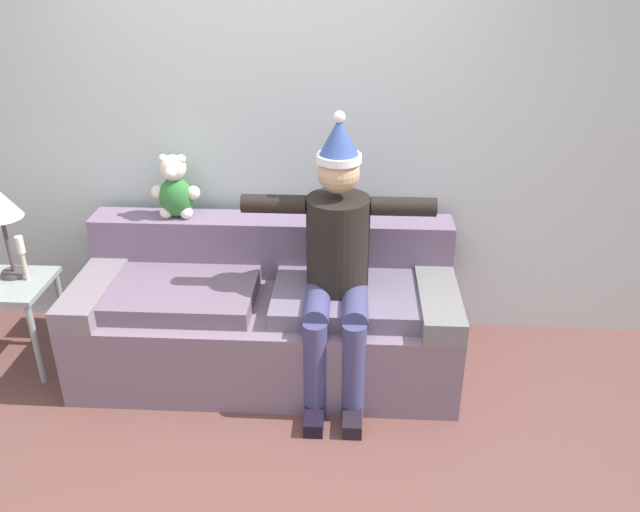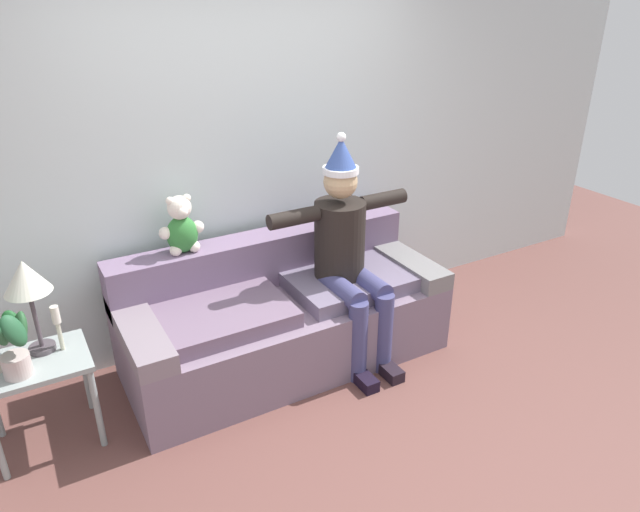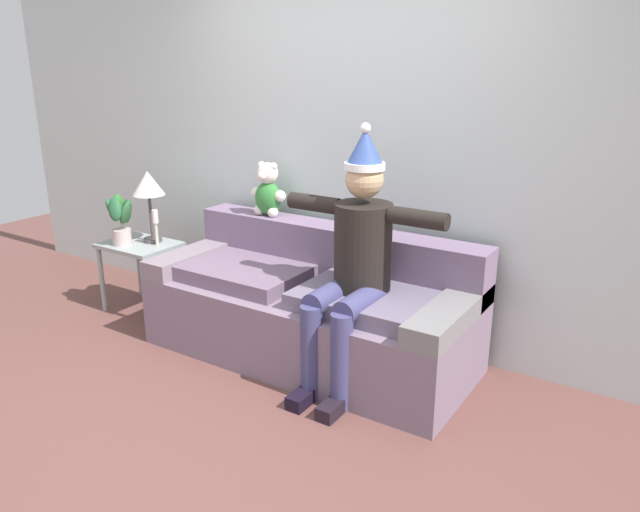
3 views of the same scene
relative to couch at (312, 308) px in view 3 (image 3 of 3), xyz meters
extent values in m
plane|color=brown|center=(0.00, -1.02, -0.33)|extent=(10.00, 10.00, 0.00)
cube|color=silver|center=(0.00, 0.53, 1.02)|extent=(7.00, 0.10, 2.70)
cube|color=slate|center=(0.00, -0.04, -0.10)|extent=(2.14, 0.88, 0.47)
cube|color=slate|center=(0.00, 0.28, 0.32)|extent=(2.14, 0.24, 0.35)
cube|color=gray|center=(-0.96, -0.04, 0.20)|extent=(0.22, 0.88, 0.12)
cube|color=slate|center=(0.96, -0.04, 0.20)|extent=(0.22, 0.88, 0.12)
cube|color=slate|center=(-0.48, -0.09, 0.19)|extent=(0.85, 0.62, 0.10)
cube|color=slate|center=(0.48, -0.09, 0.19)|extent=(0.85, 0.62, 0.10)
cylinder|color=black|center=(0.40, -0.06, 0.50)|extent=(0.34, 0.34, 0.52)
sphere|color=tan|center=(0.40, -0.06, 0.90)|extent=(0.22, 0.22, 0.22)
cylinder|color=white|center=(0.40, -0.06, 0.98)|extent=(0.23, 0.23, 0.04)
cone|color=#364F98|center=(0.40, -0.06, 1.09)|extent=(0.21, 0.21, 0.20)
sphere|color=white|center=(0.40, -0.06, 1.19)|extent=(0.06, 0.06, 0.06)
cylinder|color=#40406D|center=(0.30, -0.26, 0.24)|extent=(0.14, 0.40, 0.14)
cylinder|color=#40406D|center=(0.30, -0.46, -0.05)|extent=(0.13, 0.13, 0.57)
cube|color=black|center=(0.30, -0.54, -0.29)|extent=(0.10, 0.24, 0.08)
cylinder|color=#40406D|center=(0.50, -0.26, 0.24)|extent=(0.14, 0.40, 0.14)
cylinder|color=#40406D|center=(0.50, -0.46, -0.05)|extent=(0.13, 0.13, 0.57)
cube|color=black|center=(0.50, -0.54, -0.29)|extent=(0.10, 0.24, 0.08)
cylinder|color=black|center=(0.06, -0.06, 0.72)|extent=(0.34, 0.10, 0.10)
cylinder|color=black|center=(0.74, -0.06, 0.72)|extent=(0.34, 0.10, 0.10)
ellipsoid|color=#317B35|center=(-0.55, 0.28, 0.61)|extent=(0.20, 0.16, 0.24)
sphere|color=white|center=(-0.55, 0.28, 0.79)|extent=(0.15, 0.15, 0.15)
sphere|color=white|center=(-0.55, 0.22, 0.78)|extent=(0.07, 0.07, 0.07)
sphere|color=white|center=(-0.61, 0.28, 0.84)|extent=(0.05, 0.05, 0.05)
sphere|color=white|center=(-0.50, 0.28, 0.84)|extent=(0.05, 0.05, 0.05)
sphere|color=white|center=(-0.66, 0.28, 0.64)|extent=(0.08, 0.08, 0.08)
sphere|color=white|center=(-0.61, 0.25, 0.53)|extent=(0.08, 0.08, 0.08)
sphere|color=white|center=(-0.45, 0.28, 0.64)|extent=(0.08, 0.08, 0.08)
sphere|color=white|center=(-0.49, 0.25, 0.53)|extent=(0.08, 0.08, 0.08)
cube|color=#939E9C|center=(-1.53, -0.08, 0.20)|extent=(0.56, 0.43, 0.03)
cylinder|color=#939E9C|center=(-1.78, -0.27, -0.07)|extent=(0.04, 0.04, 0.52)
cylinder|color=#939E9C|center=(-1.28, -0.27, -0.07)|extent=(0.04, 0.04, 0.52)
cylinder|color=#939E9C|center=(-1.78, 0.10, -0.07)|extent=(0.04, 0.04, 0.52)
cylinder|color=#939E9C|center=(-1.28, 0.10, -0.07)|extent=(0.04, 0.04, 0.52)
cylinder|color=#4B4249|center=(-1.47, 0.00, 0.23)|extent=(0.14, 0.14, 0.03)
cylinder|color=#4E424A|center=(-1.47, 0.00, 0.41)|extent=(0.02, 0.02, 0.34)
cone|color=silver|center=(-1.47, 0.00, 0.67)|extent=(0.24, 0.24, 0.18)
cylinder|color=#C1ADA8|center=(-1.60, -0.18, 0.27)|extent=(0.14, 0.14, 0.12)
ellipsoid|color=#27542E|center=(-1.54, -0.17, 0.47)|extent=(0.12, 0.16, 0.21)
ellipsoid|color=#1E5628|center=(-1.58, -0.12, 0.47)|extent=(0.13, 0.13, 0.20)
ellipsoid|color=#276423|center=(-1.65, -0.15, 0.50)|extent=(0.13, 0.15, 0.20)
ellipsoid|color=#275A35|center=(-1.64, -0.20, 0.49)|extent=(0.12, 0.18, 0.21)
ellipsoid|color=#225532|center=(-1.57, -0.24, 0.50)|extent=(0.17, 0.15, 0.20)
cylinder|color=beige|center=(-1.68, -0.10, 0.27)|extent=(0.02, 0.02, 0.12)
cylinder|color=white|center=(-1.68, -0.10, 0.38)|extent=(0.04, 0.04, 0.10)
cylinder|color=beige|center=(-1.37, -0.04, 0.30)|extent=(0.02, 0.02, 0.17)
cylinder|color=silver|center=(-1.37, -0.04, 0.44)|extent=(0.04, 0.04, 0.10)
camera|label=1|loc=(0.48, -3.25, 2.01)|focal=36.85mm
camera|label=2|loc=(-1.47, -3.07, 2.04)|focal=32.51mm
camera|label=3|loc=(2.04, -3.06, 1.54)|focal=34.11mm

